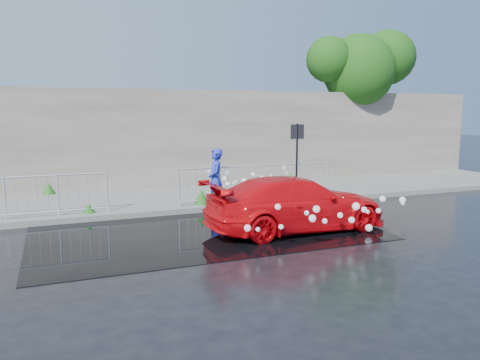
{
  "coord_description": "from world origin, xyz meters",
  "views": [
    {
      "loc": [
        -2.83,
        -9.62,
        2.86
      ],
      "look_at": [
        1.92,
        2.16,
        1.0
      ],
      "focal_mm": 35.0,
      "sensor_mm": 36.0,
      "label": 1
    }
  ],
  "objects": [
    {
      "name": "ground",
      "position": [
        0.0,
        0.0,
        0.0
      ],
      "size": [
        90.0,
        90.0,
        0.0
      ],
      "primitive_type": "plane",
      "color": "black",
      "rests_on": "ground"
    },
    {
      "name": "pavement",
      "position": [
        0.0,
        5.0,
        0.07
      ],
      "size": [
        30.0,
        4.0,
        0.15
      ],
      "primitive_type": "cube",
      "color": "slate",
      "rests_on": "ground"
    },
    {
      "name": "curb",
      "position": [
        0.0,
        3.0,
        0.08
      ],
      "size": [
        30.0,
        0.25,
        0.16
      ],
      "primitive_type": "cube",
      "color": "slate",
      "rests_on": "ground"
    },
    {
      "name": "retaining_wall",
      "position": [
        0.0,
        7.2,
        1.9
      ],
      "size": [
        30.0,
        0.6,
        3.5
      ],
      "primitive_type": "cube",
      "color": "#605B51",
      "rests_on": "pavement"
    },
    {
      "name": "puddle",
      "position": [
        0.5,
        1.0,
        0.01
      ],
      "size": [
        8.0,
        5.0,
        0.01
      ],
      "primitive_type": "cube",
      "color": "black",
      "rests_on": "ground"
    },
    {
      "name": "sign_post",
      "position": [
        4.2,
        3.1,
        1.72
      ],
      "size": [
        0.45,
        0.06,
        2.5
      ],
      "color": "black",
      "rests_on": "ground"
    },
    {
      "name": "tree",
      "position": [
        9.7,
        7.41,
        4.79
      ],
      "size": [
        5.14,
        3.09,
        6.39
      ],
      "color": "#332114",
      "rests_on": "ground"
    },
    {
      "name": "railing_left",
      "position": [
        -4.0,
        3.35,
        0.74
      ],
      "size": [
        5.05,
        0.05,
        1.1
      ],
      "color": "silver",
      "rests_on": "pavement"
    },
    {
      "name": "railing_right",
      "position": [
        3.0,
        3.35,
        0.74
      ],
      "size": [
        5.05,
        0.05,
        1.1
      ],
      "color": "silver",
      "rests_on": "pavement"
    },
    {
      "name": "weeds",
      "position": [
        -0.33,
        4.46,
        0.33
      ],
      "size": [
        12.17,
        3.93,
        0.44
      ],
      "color": "#155017",
      "rests_on": "pavement"
    },
    {
      "name": "water_spray",
      "position": [
        2.74,
        0.72,
        0.68
      ],
      "size": [
        3.67,
        5.57,
        1.08
      ],
      "color": "white",
      "rests_on": "ground"
    },
    {
      "name": "red_car",
      "position": [
        2.59,
        0.18,
        0.65
      ],
      "size": [
        4.54,
        1.92,
        1.31
      ],
      "primitive_type": "imported",
      "rotation": [
        0.0,
        0.0,
        1.59
      ],
      "color": "red",
      "rests_on": "ground"
    },
    {
      "name": "person",
      "position": [
        1.5,
        3.0,
        0.91
      ],
      "size": [
        0.57,
        0.74,
        1.82
      ],
      "primitive_type": "imported",
      "rotation": [
        0.0,
        0.0,
        -1.8
      ],
      "color": "#2530BD",
      "rests_on": "ground"
    }
  ]
}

